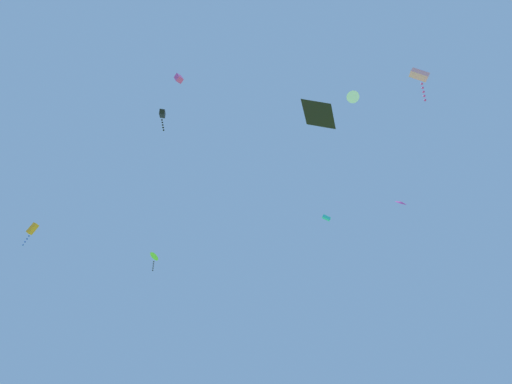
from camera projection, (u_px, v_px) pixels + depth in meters
The scene contains 9 objects.
kite_black_box at pixel (162, 114), 29.55m from camera, with size 0.65×1.05×2.09m.
kite_orange_box at pixel (32, 229), 24.62m from camera, with size 0.60×0.46×1.68m.
kite_black_diamond at pixel (319, 114), 18.44m from camera, with size 1.92×1.84×0.57m.
kite_lime_delta at pixel (155, 257), 40.69m from camera, with size 1.31×1.37×2.15m.
kite_cyan_box at pixel (326, 218), 35.34m from camera, with size 0.73×0.28×0.60m.
kite_magenta_box at pixel (179, 78), 24.20m from camera, with size 0.72×0.74×0.90m.
kite_magenta_delta at pixel (401, 202), 39.38m from camera, with size 1.27×1.10×0.89m.
kite_white_delta at pixel (353, 97), 27.66m from camera, with size 1.03×0.89×0.75m.
kite_pink_box at pixel (420, 76), 23.91m from camera, with size 1.11×0.63×2.36m.
Camera 1 is at (-0.26, -6.95, 1.38)m, focal length 28.35 mm.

